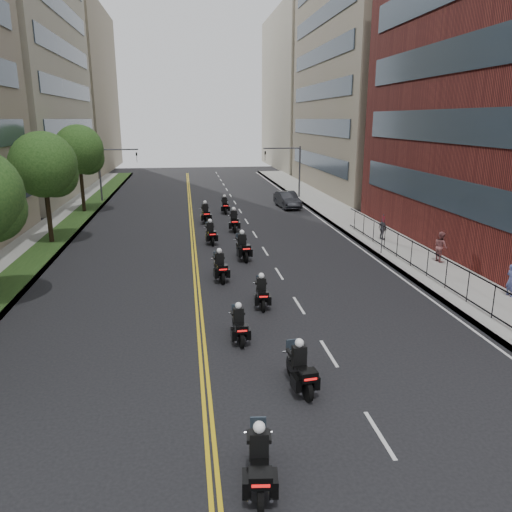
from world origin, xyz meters
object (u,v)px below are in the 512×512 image
(pedestrian_b, at_px, (441,247))
(motorcycle_4, at_px, (220,268))
(motorcycle_6, at_px, (211,234))
(pedestrian_c, at_px, (383,229))
(parked_sedan, at_px, (287,200))
(motorcycle_7, at_px, (234,222))
(pedestrian_a, at_px, (511,280))
(motorcycle_2, at_px, (239,326))
(motorcycle_8, at_px, (205,214))
(motorcycle_1, at_px, (300,370))
(motorcycle_3, at_px, (262,294))
(motorcycle_0, at_px, (259,464))
(motorcycle_5, at_px, (243,248))
(motorcycle_9, at_px, (225,206))

(pedestrian_b, bearing_deg, motorcycle_4, 92.99)
(motorcycle_6, relative_size, pedestrian_c, 1.48)
(parked_sedan, height_order, pedestrian_c, pedestrian_c)
(motorcycle_7, distance_m, pedestrian_a, 20.62)
(motorcycle_2, bearing_deg, motorcycle_8, 88.67)
(motorcycle_1, relative_size, parked_sedan, 0.49)
(parked_sedan, bearing_deg, motorcycle_8, -147.51)
(motorcycle_3, relative_size, motorcycle_4, 0.91)
(motorcycle_0, relative_size, pedestrian_b, 1.27)
(parked_sedan, bearing_deg, motorcycle_0, -107.45)
(motorcycle_4, relative_size, parked_sedan, 0.50)
(pedestrian_c, bearing_deg, motorcycle_5, 96.98)
(motorcycle_7, relative_size, pedestrian_c, 1.60)
(motorcycle_9, bearing_deg, motorcycle_1, -91.44)
(motorcycle_7, xyz_separation_m, motorcycle_9, (-0.10, 7.70, -0.06))
(motorcycle_0, xyz_separation_m, motorcycle_1, (1.96, 4.26, 0.00))
(motorcycle_2, xyz_separation_m, motorcycle_5, (1.49, 11.67, 0.11))
(pedestrian_a, xyz_separation_m, pedestrian_b, (-0.35, 6.20, 0.11))
(motorcycle_9, xyz_separation_m, pedestrian_b, (11.47, -18.45, 0.38))
(motorcycle_2, distance_m, motorcycle_5, 11.76)
(motorcycle_1, xyz_separation_m, motorcycle_7, (0.22, 23.73, 0.07))
(motorcycle_8, distance_m, pedestrian_b, 19.58)
(pedestrian_a, bearing_deg, motorcycle_8, 28.12)
(motorcycle_1, xyz_separation_m, motorcycle_5, (-0.05, 15.58, 0.06))
(parked_sedan, height_order, pedestrian_b, pedestrian_b)
(motorcycle_8, distance_m, pedestrian_a, 24.66)
(motorcycle_5, bearing_deg, motorcycle_2, -104.07)
(motorcycle_2, height_order, pedestrian_b, pedestrian_b)
(motorcycle_9, height_order, pedestrian_b, pedestrian_b)
(motorcycle_1, height_order, motorcycle_6, motorcycle_6)
(motorcycle_7, distance_m, pedestrian_b, 15.66)
(pedestrian_c, bearing_deg, motorcycle_8, 44.92)
(motorcycle_5, distance_m, parked_sedan, 19.11)
(motorcycle_1, relative_size, motorcycle_4, 0.97)
(motorcycle_4, relative_size, motorcycle_6, 1.01)
(motorcycle_3, bearing_deg, motorcycle_6, 100.85)
(motorcycle_0, distance_m, motorcycle_3, 11.85)
(motorcycle_1, xyz_separation_m, parked_sedan, (6.44, 33.55, 0.11))
(motorcycle_6, relative_size, parked_sedan, 0.50)
(motorcycle_7, bearing_deg, motorcycle_2, -93.24)
(motorcycle_6, bearing_deg, motorcycle_0, -96.26)
(motorcycle_2, height_order, parked_sedan, parked_sedan)
(motorcycle_0, distance_m, motorcycle_2, 8.19)
(motorcycle_0, xyz_separation_m, motorcycle_8, (0.12, 31.48, 0.06))
(motorcycle_1, distance_m, motorcycle_8, 27.28)
(pedestrian_c, bearing_deg, motorcycle_4, 110.39)
(motorcycle_6, distance_m, parked_sedan, 15.92)
(motorcycle_4, xyz_separation_m, parked_sedan, (8.17, 21.89, 0.09))
(motorcycle_7, height_order, motorcycle_9, motorcycle_7)
(motorcycle_8, xyz_separation_m, pedestrian_a, (13.78, -20.45, 0.21))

